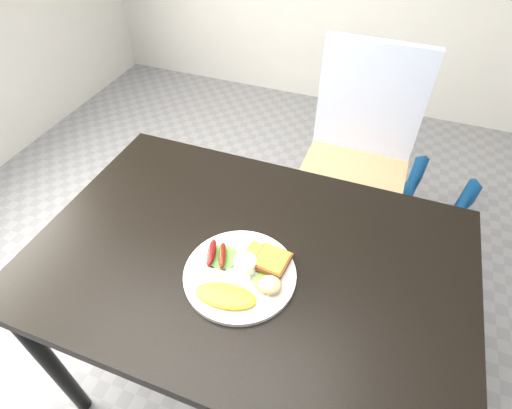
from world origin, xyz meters
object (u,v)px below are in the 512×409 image
Objects in this scene: dining_chair at (351,178)px; person at (414,166)px; plate at (240,274)px; dining_table at (249,259)px.

dining_chair is 0.29× the size of person.
person is 5.24× the size of plate.
plate is (0.00, -0.08, 0.03)m from dining_table.
person is 0.72m from plate.
person is (0.39, 0.53, 0.04)m from dining_table.
person reaches higher than dining_chair.
plate is at bearing 75.68° from person.
dining_table is 0.85m from dining_chair.
dining_chair is 1.54× the size of plate.
dining_table reaches higher than dining_chair.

